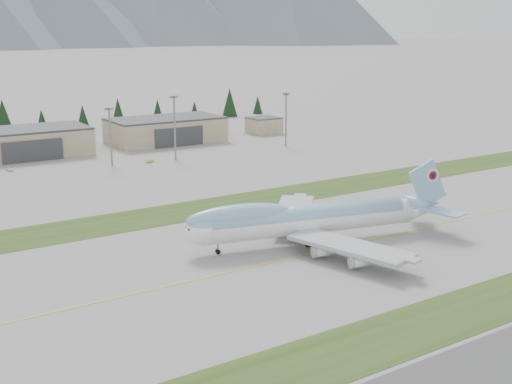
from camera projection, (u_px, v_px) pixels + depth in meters
ground at (276, 262)px, 134.40m from camera, size 7000.00×7000.00×0.00m
grass_strip_near at (409, 330)px, 103.43m from camera, size 400.00×14.00×0.08m
grass_strip_far at (180, 212)px, 171.08m from camera, size 400.00×18.00×0.08m
taxiway_line_main at (276, 262)px, 134.40m from camera, size 400.00×0.40×0.02m
boeing_747_freighter at (309, 219)px, 145.02m from camera, size 66.35×55.67×17.42m
hangar_center at (24, 142)px, 247.38m from camera, size 48.00×26.60×10.80m
hangar_right at (166, 130)px, 278.95m from camera, size 48.00×26.60×10.80m
control_shed at (264, 125)px, 304.10m from camera, size 14.00×12.00×7.60m
floodlight_masts at (132, 120)px, 230.41m from camera, size 145.08×5.47×23.99m
service_vehicle_a at (10, 171)px, 221.94m from camera, size 2.34×3.44×1.09m
service_vehicle_b at (150, 162)px, 236.60m from camera, size 3.67×2.02×1.15m
service_vehicle_c at (194, 144)px, 276.72m from camera, size 3.40×4.36×1.18m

